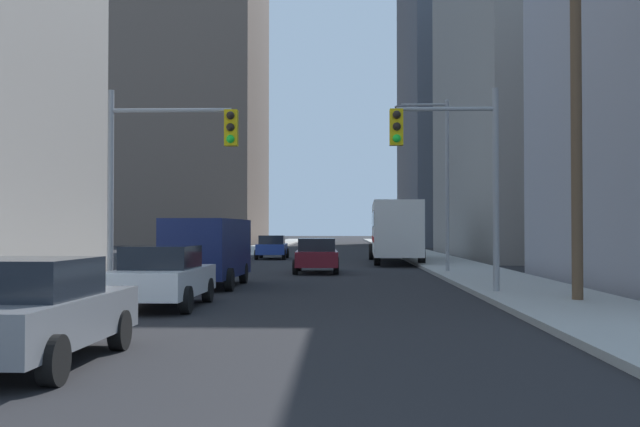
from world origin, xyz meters
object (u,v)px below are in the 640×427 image
object	(u,v)px
cargo_van_navy	(208,248)
sedan_maroon	(317,255)
city_bus	(395,229)
traffic_signal_near_left	(166,157)
sedan_blue	(272,247)
sedan_white	(162,276)
sedan_grey	(30,311)
traffic_signal_near_right	(450,157)

from	to	relation	value
cargo_van_navy	sedan_maroon	size ratio (longest dim) A/B	1.24
city_bus	traffic_signal_near_left	distance (m)	22.55
sedan_blue	sedan_white	bearing A→B (deg)	-89.76
sedan_grey	traffic_signal_near_left	world-z (taller)	traffic_signal_near_left
city_bus	sedan_maroon	distance (m)	10.68
sedan_grey	sedan_maroon	size ratio (longest dim) A/B	1.00
sedan_maroon	traffic_signal_near_right	xyz separation A→B (m)	(4.24, -11.14, 3.24)
sedan_white	sedan_blue	distance (m)	29.48
sedan_grey	traffic_signal_near_left	bearing A→B (deg)	93.84
sedan_white	sedan_grey	bearing A→B (deg)	-90.01
city_bus	sedan_grey	size ratio (longest dim) A/B	2.73
sedan_grey	traffic_signal_near_right	distance (m)	13.70
sedan_blue	traffic_signal_near_right	world-z (taller)	traffic_signal_near_right
sedan_grey	traffic_signal_near_right	size ratio (longest dim) A/B	0.71
cargo_van_navy	sedan_white	size ratio (longest dim) A/B	1.25
city_bus	sedan_grey	bearing A→B (deg)	-103.10
traffic_signal_near_left	sedan_maroon	bearing A→B (deg)	70.13
cargo_van_navy	traffic_signal_near_right	world-z (taller)	traffic_signal_near_right
sedan_white	sedan_blue	world-z (taller)	same
sedan_white	traffic_signal_near_right	size ratio (longest dim) A/B	0.71
cargo_van_navy	sedan_blue	world-z (taller)	cargo_van_navy
cargo_van_navy	sedan_blue	distance (m)	23.01
cargo_van_navy	sedan_grey	world-z (taller)	cargo_van_navy
traffic_signal_near_right	sedan_white	bearing A→B (deg)	-156.17
city_bus	cargo_van_navy	bearing A→B (deg)	-112.84
city_bus	sedan_white	distance (m)	25.37
city_bus	traffic_signal_near_right	world-z (taller)	traffic_signal_near_right
sedan_maroon	sedan_blue	size ratio (longest dim) A/B	1.00
sedan_grey	traffic_signal_near_left	size ratio (longest dim) A/B	0.71
cargo_van_navy	sedan_blue	xyz separation A→B (m)	(-0.06, 23.00, -0.52)
sedan_maroon	sedan_grey	bearing A→B (deg)	-98.45
sedan_grey	sedan_blue	distance (m)	37.14
sedan_grey	sedan_white	distance (m)	7.66
city_bus	traffic_signal_near_left	xyz separation A→B (m)	(-8.16, -20.91, 2.12)
sedan_blue	traffic_signal_near_right	size ratio (longest dim) A/B	0.71
sedan_white	sedan_maroon	bearing A→B (deg)	77.20
cargo_van_navy	traffic_signal_near_left	size ratio (longest dim) A/B	0.88
sedan_blue	traffic_signal_near_left	world-z (taller)	traffic_signal_near_left
sedan_grey	sedan_maroon	xyz separation A→B (m)	(3.29, 22.12, 0.00)
sedan_white	sedan_blue	xyz separation A→B (m)	(-0.12, 29.48, 0.00)
sedan_grey	sedan_maroon	world-z (taller)	same
sedan_grey	traffic_signal_near_right	bearing A→B (deg)	55.58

